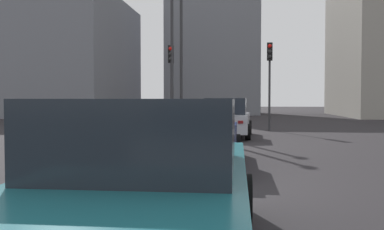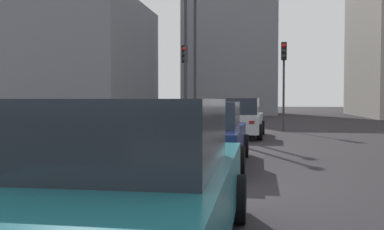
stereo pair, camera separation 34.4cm
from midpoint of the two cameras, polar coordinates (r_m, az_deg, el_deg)
ground_plane at (r=8.74m, az=2.51°, el=-9.20°), size 160.00×160.00×0.20m
car_silver_lead at (r=18.24m, az=6.76°, el=-0.47°), size 4.41×2.22×1.65m
car_navy_second at (r=10.53m, az=2.87°, el=-2.61°), size 4.66×1.99×1.55m
car_teal_third at (r=4.33m, az=-5.29°, el=-9.12°), size 4.56×2.13×1.62m
traffic_light_near_left at (r=22.30m, az=-0.55°, el=6.07°), size 0.32×0.28×4.38m
traffic_light_near_right at (r=22.14m, az=12.57°, el=6.19°), size 0.32×0.29×4.46m
street_lamp_kerbside at (r=22.45m, az=-0.42°, el=11.55°), size 0.56×0.36×9.19m
street_lamp_far at (r=23.22m, az=0.84°, el=10.50°), size 0.56×0.36×8.62m
building_facade_center at (r=46.54m, az=5.52°, el=10.03°), size 8.98×9.44×15.97m
building_facade_right at (r=43.62m, az=-13.87°, el=7.27°), size 15.66×11.00×11.08m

